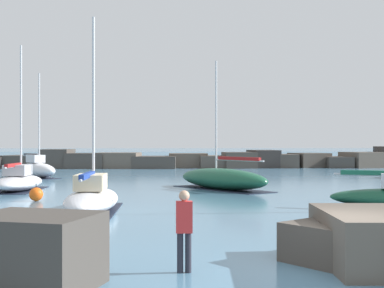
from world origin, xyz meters
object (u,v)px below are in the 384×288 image
object	(u,v)px
sailboat_moored_5	(19,181)
person_on_rocks	(184,226)
sailboat_moored_4	(37,169)
mooring_buoy_orange_near	(36,194)
sailboat_moored_2	(92,198)
sailboat_moored_1	(222,179)

from	to	relation	value
sailboat_moored_5	person_on_rocks	distance (m)	22.95
sailboat_moored_4	person_on_rocks	bearing A→B (deg)	-72.35
mooring_buoy_orange_near	sailboat_moored_2	bearing A→B (deg)	-52.94
sailboat_moored_4	sailboat_moored_5	world-z (taller)	sailboat_moored_5
person_on_rocks	sailboat_moored_5	bearing A→B (deg)	113.06
sailboat_moored_4	sailboat_moored_5	distance (m)	12.58
sailboat_moored_5	mooring_buoy_orange_near	size ratio (longest dim) A/B	10.09
person_on_rocks	sailboat_moored_2	bearing A→B (deg)	107.29
sailboat_moored_1	sailboat_moored_4	xyz separation A→B (m)	(-14.11, 12.32, 0.07)
sailboat_moored_4	sailboat_moored_1	bearing A→B (deg)	-41.13
sailboat_moored_5	sailboat_moored_2	bearing A→B (deg)	-61.44
sailboat_moored_5	person_on_rocks	xyz separation A→B (m)	(8.99, -21.11, 0.45)
sailboat_moored_2	sailboat_moored_5	distance (m)	11.81
mooring_buoy_orange_near	person_on_rocks	xyz separation A→B (m)	(6.60, -15.05, 0.69)
mooring_buoy_orange_near	person_on_rocks	bearing A→B (deg)	-66.33
sailboat_moored_5	person_on_rocks	bearing A→B (deg)	-66.94
sailboat_moored_4	person_on_rocks	xyz separation A→B (m)	(10.68, -33.58, 0.30)
person_on_rocks	sailboat_moored_1	bearing A→B (deg)	80.85
sailboat_moored_4	sailboat_moored_5	bearing A→B (deg)	-82.25
sailboat_moored_2	sailboat_moored_5	xyz separation A→B (m)	(-5.64, 10.37, -0.00)
sailboat_moored_5	mooring_buoy_orange_near	distance (m)	6.51
sailboat_moored_2	mooring_buoy_orange_near	size ratio (longest dim) A/B	9.39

